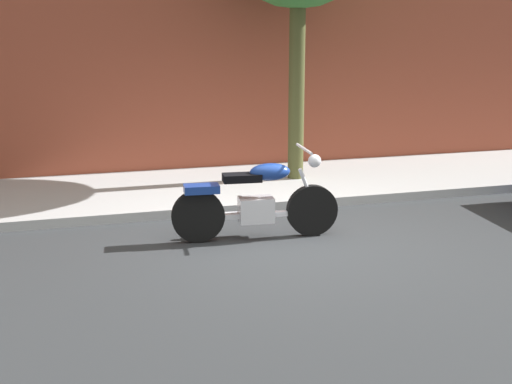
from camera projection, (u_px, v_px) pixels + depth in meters
ground_plane at (291, 243)px, 8.34m from camera, size 60.00×60.00×0.00m
sidewalk at (235, 187)px, 11.01m from camera, size 25.77×2.82×0.14m
motorcycle at (256, 202)px, 8.40m from camera, size 2.16×0.70×1.17m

